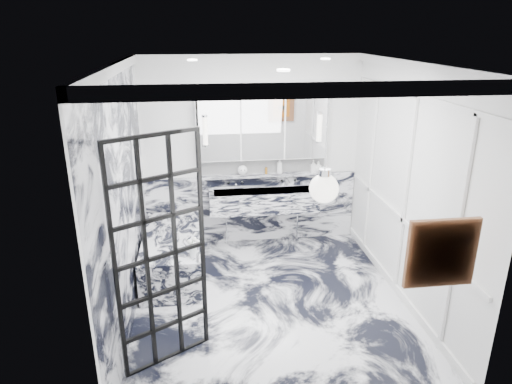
{
  "coord_description": "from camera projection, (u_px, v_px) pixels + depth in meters",
  "views": [
    {
      "loc": [
        -0.78,
        -4.68,
        3.13
      ],
      "look_at": [
        -0.1,
        0.5,
        1.25
      ],
      "focal_mm": 32.0,
      "sensor_mm": 36.0,
      "label": 1
    }
  ],
  "objects": [
    {
      "name": "pendant_light",
      "position": [
        324.0,
        189.0,
        3.75
      ],
      "size": [
        0.24,
        0.24,
        0.24
      ],
      "primitive_type": "sphere",
      "color": "white",
      "rests_on": "ceiling"
    },
    {
      "name": "soap_bottle_a",
      "position": [
        280.0,
        166.0,
        6.76
      ],
      "size": [
        0.11,
        0.11,
        0.23
      ],
      "primitive_type": "imported",
      "rotation": [
        0.0,
        0.0,
        0.21
      ],
      "color": "#8C5919",
      "rests_on": "ledge"
    },
    {
      "name": "bathtub",
      "position": [
        173.0,
        254.0,
        6.12
      ],
      "size": [
        0.75,
        1.65,
        0.55
      ],
      "primitive_type": "cube",
      "color": "silver",
      "rests_on": "floor"
    },
    {
      "name": "subway_tile",
      "position": [
        262.0,
        165.0,
        6.79
      ],
      "size": [
        1.9,
        0.03,
        0.23
      ],
      "primitive_type": "cube",
      "color": "white",
      "rests_on": "wall_back"
    },
    {
      "name": "marble_clad_back",
      "position": [
        252.0,
        208.0,
        7.0
      ],
      "size": [
        3.18,
        0.05,
        1.05
      ],
      "primitive_type": "cube",
      "color": "silver",
      "rests_on": "floor"
    },
    {
      "name": "flower_vase",
      "position": [
        194.0,
        252.0,
        5.44
      ],
      "size": [
        0.09,
        0.09,
        0.12
      ],
      "primitive_type": "cylinder",
      "color": "silver",
      "rests_on": "bathtub"
    },
    {
      "name": "wall_front",
      "position": [
        310.0,
        277.0,
        3.37
      ],
      "size": [
        3.6,
        0.0,
        3.6
      ],
      "primitive_type": "plane",
      "rotation": [
        -1.57,
        0.0,
        0.0
      ],
      "color": "white",
      "rests_on": "floor"
    },
    {
      "name": "soap_bottle_b",
      "position": [
        313.0,
        166.0,
        6.83
      ],
      "size": [
        0.09,
        0.09,
        0.19
      ],
      "primitive_type": "imported",
      "rotation": [
        0.0,
        0.0,
        0.06
      ],
      "color": "#4C4C51",
      "rests_on": "ledge"
    },
    {
      "name": "face_pot",
      "position": [
        242.0,
        170.0,
        6.7
      ],
      "size": [
        0.15,
        0.15,
        0.15
      ],
      "primitive_type": "sphere",
      "color": "white",
      "rests_on": "ledge"
    },
    {
      "name": "crittall_door",
      "position": [
        161.0,
        256.0,
        4.22
      ],
      "size": [
        0.78,
        0.47,
        2.28
      ],
      "primitive_type": null,
      "rotation": [
        0.0,
        0.0,
        0.52
      ],
      "color": "black",
      "rests_on": "floor"
    },
    {
      "name": "ledge",
      "position": [
        262.0,
        175.0,
        6.78
      ],
      "size": [
        1.9,
        0.14,
        0.04
      ],
      "primitive_type": "cube",
      "color": "silver",
      "rests_on": "wall_back"
    },
    {
      "name": "floor",
      "position": [
        270.0,
        302.0,
        5.52
      ],
      "size": [
        3.6,
        3.6,
        0.0
      ],
      "primitive_type": "plane",
      "color": "silver",
      "rests_on": "ground"
    },
    {
      "name": "wall_back",
      "position": [
        251.0,
        153.0,
        6.72
      ],
      "size": [
        3.6,
        0.0,
        3.6
      ],
      "primitive_type": "plane",
      "rotation": [
        1.57,
        0.0,
        0.0
      ],
      "color": "white",
      "rests_on": "floor"
    },
    {
      "name": "soap_bottle_c",
      "position": [
        318.0,
        167.0,
        6.84
      ],
      "size": [
        0.13,
        0.13,
        0.16
      ],
      "primitive_type": "imported",
      "rotation": [
        0.0,
        0.0,
        -0.04
      ],
      "color": "silver",
      "rests_on": "ledge"
    },
    {
      "name": "sconce_left",
      "position": [
        205.0,
        131.0,
        6.36
      ],
      "size": [
        0.07,
        0.07,
        0.4
      ],
      "primitive_type": "cylinder",
      "color": "white",
      "rests_on": "mirror_cabinet"
    },
    {
      "name": "marble_clad_left",
      "position": [
        125.0,
        206.0,
        4.87
      ],
      "size": [
        0.02,
        3.56,
        2.68
      ],
      "primitive_type": "cube",
      "color": "silver",
      "rests_on": "floor"
    },
    {
      "name": "trough_sink",
      "position": [
        264.0,
        200.0,
        6.74
      ],
      "size": [
        1.6,
        0.45,
        0.3
      ],
      "primitive_type": "cube",
      "color": "silver",
      "rests_on": "wall_back"
    },
    {
      "name": "artwork",
      "position": [
        442.0,
        253.0,
        3.49
      ],
      "size": [
        0.46,
        0.04,
        0.46
      ],
      "primitive_type": "cube",
      "color": "#BD5A13",
      "rests_on": "wall_front"
    },
    {
      "name": "amber_bottle",
      "position": [
        266.0,
        171.0,
        6.75
      ],
      "size": [
        0.04,
        0.04,
        0.1
      ],
      "primitive_type": "cylinder",
      "color": "#8C5919",
      "rests_on": "ledge"
    },
    {
      "name": "mirror_cabinet",
      "position": [
        262.0,
        125.0,
        6.53
      ],
      "size": [
        1.9,
        0.16,
        1.0
      ],
      "primitive_type": "cube",
      "color": "white",
      "rests_on": "wall_back"
    },
    {
      "name": "wall_right",
      "position": [
        408.0,
        188.0,
        5.24
      ],
      "size": [
        0.0,
        3.6,
        3.6
      ],
      "primitive_type": "plane",
      "rotation": [
        1.57,
        0.0,
        -1.57
      ],
      "color": "white",
      "rests_on": "floor"
    },
    {
      "name": "wall_left",
      "position": [
        123.0,
        201.0,
        4.85
      ],
      "size": [
        0.0,
        3.6,
        3.6
      ],
      "primitive_type": "plane",
      "rotation": [
        1.57,
        0.0,
        1.57
      ],
      "color": "white",
      "rests_on": "floor"
    },
    {
      "name": "sconce_right",
      "position": [
        320.0,
        128.0,
        6.56
      ],
      "size": [
        0.07,
        0.07,
        0.4
      ],
      "primitive_type": "cylinder",
      "color": "white",
      "rests_on": "mirror_cabinet"
    },
    {
      "name": "ceiling",
      "position": [
        272.0,
        63.0,
        4.57
      ],
      "size": [
        3.6,
        3.6,
        0.0
      ],
      "primitive_type": "plane",
      "rotation": [
        3.14,
        0.0,
        0.0
      ],
      "color": "white",
      "rests_on": "wall_back"
    },
    {
      "name": "panel_molding",
      "position": [
        405.0,
        196.0,
        5.27
      ],
      "size": [
        0.03,
        3.4,
        2.3
      ],
      "primitive_type": "cube",
      "color": "white",
      "rests_on": "floor"
    }
  ]
}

